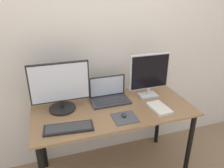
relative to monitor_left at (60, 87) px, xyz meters
The scene contains 9 objects.
wall_back 0.60m from the monitor_left, 34.49° to the left, with size 7.00×0.05×2.50m.
desk 0.56m from the monitor_left, 14.18° to the right, with size 1.42×0.69×0.77m.
monitor_left is the anchor object (origin of this frame).
monitor_right 0.84m from the monitor_left, ahead, with size 0.40×0.13×0.43m.
laptop 0.48m from the monitor_left, ahead, with size 0.36×0.22×0.22m.
keyboard 0.37m from the monitor_left, 87.58° to the right, with size 0.39×0.18×0.02m.
mousepad 0.60m from the monitor_left, 32.55° to the right, with size 0.20×0.19×0.00m.
mouse 0.59m from the monitor_left, 31.00° to the right, with size 0.04×0.06×0.03m.
book 0.88m from the monitor_left, 18.09° to the right, with size 0.15×0.25×0.03m.
Camera 1 is at (-0.54, -1.28, 1.76)m, focal length 35.00 mm.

